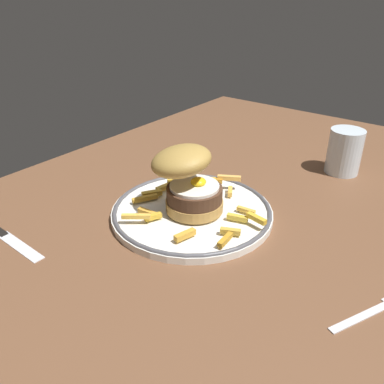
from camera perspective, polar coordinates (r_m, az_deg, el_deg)
The scene contains 7 objects.
ground_plane at distance 67.60cm, azimuth 2.57°, elevation -6.48°, with size 144.82×91.00×4.00cm, color brown.
dinner_plate at distance 69.23cm, azimuth 0.00°, elevation -2.75°, with size 27.90×27.90×1.60cm.
burger at distance 65.95cm, azimuth -0.53°, elevation 1.93°, with size 14.09×14.30×11.94cm.
fries_pile at distance 69.15cm, azimuth -0.04°, elevation -1.36°, with size 22.54×23.10×2.49cm.
water_glass at distance 89.60cm, azimuth 20.97°, elevation 5.16°, with size 6.98×6.98×9.44cm.
fork at distance 56.41cm, azimuth 24.96°, elevation -14.97°, with size 13.61×7.40×0.36cm.
knife at distance 71.16cm, azimuth -25.43°, elevation -5.43°, with size 2.15×18.04×0.70cm.
Camera 1 is at (-45.95, -31.56, 36.24)cm, focal length 37.21 mm.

